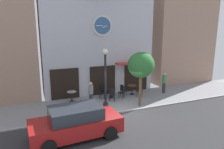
% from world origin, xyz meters
% --- Properties ---
extents(ground_plane, '(27.95, 9.35, 0.13)m').
position_xyz_m(ground_plane, '(0.00, -0.63, -0.02)').
color(ground_plane, gray).
extents(clock_building, '(8.92, 3.35, 10.38)m').
position_xyz_m(clock_building, '(0.06, 5.09, 5.38)').
color(clock_building, '#B2B2BC').
rests_on(clock_building, ground_plane).
extents(neighbor_building_right, '(6.25, 3.94, 14.55)m').
position_xyz_m(neighbor_building_right, '(8.71, 6.01, 7.27)').
color(neighbor_building_right, '#9E7A66').
rests_on(neighbor_building_right, ground_plane).
extents(street_lamp, '(0.36, 0.36, 3.93)m').
position_xyz_m(street_lamp, '(-0.76, 1.11, 2.00)').
color(street_lamp, black).
rests_on(street_lamp, ground_plane).
extents(street_tree, '(1.81, 1.63, 3.69)m').
position_xyz_m(street_tree, '(1.57, 0.65, 2.80)').
color(street_tree, brown).
rests_on(street_tree, ground_plane).
extents(cafe_table_center_left, '(0.67, 0.67, 0.76)m').
position_xyz_m(cafe_table_center_left, '(-2.61, 3.17, 0.53)').
color(cafe_table_center_left, black).
rests_on(cafe_table_center_left, ground_plane).
extents(cafe_table_rightmost, '(0.67, 0.67, 0.72)m').
position_xyz_m(cafe_table_rightmost, '(0.36, 2.95, 0.49)').
color(cafe_table_rightmost, black).
rests_on(cafe_table_rightmost, ground_plane).
extents(cafe_table_center_right, '(0.71, 0.71, 0.76)m').
position_xyz_m(cafe_table_center_right, '(2.21, 3.07, 0.54)').
color(cafe_table_center_right, black).
rests_on(cafe_table_center_right, ground_plane).
extents(cafe_chair_outer, '(0.56, 0.56, 0.90)m').
position_xyz_m(cafe_chair_outer, '(2.52, 2.32, 0.53)').
color(cafe_chair_outer, black).
rests_on(cafe_chair_outer, ground_plane).
extents(cafe_chair_by_entrance, '(0.51, 0.51, 0.90)m').
position_xyz_m(cafe_chair_by_entrance, '(-0.44, 3.02, 0.53)').
color(cafe_chair_by_entrance, black).
rests_on(cafe_chair_by_entrance, ground_plane).
extents(cafe_chair_right_end, '(0.57, 0.57, 0.90)m').
position_xyz_m(cafe_chair_right_end, '(1.09, 2.48, 0.53)').
color(cafe_chair_right_end, black).
rests_on(cafe_chair_right_end, ground_plane).
extents(cafe_chair_facing_wall, '(0.52, 0.52, 0.90)m').
position_xyz_m(cafe_chair_facing_wall, '(0.05, 3.69, 0.53)').
color(cafe_chair_facing_wall, black).
rests_on(cafe_chair_facing_wall, ground_plane).
extents(cafe_chair_near_lamp, '(0.53, 0.53, 0.90)m').
position_xyz_m(cafe_chair_near_lamp, '(0.11, 2.13, 0.53)').
color(cafe_chair_near_lamp, black).
rests_on(cafe_chair_near_lamp, ground_plane).
extents(cafe_chair_left_end, '(0.48, 0.48, 0.90)m').
position_xyz_m(cafe_chair_left_end, '(1.37, 3.01, 0.53)').
color(cafe_chair_left_end, black).
rests_on(cafe_chair_left_end, ground_plane).
extents(pedestrian_green, '(0.45, 0.45, 1.67)m').
position_xyz_m(pedestrian_green, '(4.83, 2.48, 0.86)').
color(pedestrian_green, '#2D2D38').
rests_on(pedestrian_green, ground_plane).
extents(pedestrian_grey, '(0.45, 0.45, 1.67)m').
position_xyz_m(pedestrian_grey, '(-1.53, 1.90, 0.86)').
color(pedestrian_grey, '#2D2D38').
rests_on(pedestrian_grey, ground_plane).
extents(parked_car_red, '(4.40, 2.22, 1.55)m').
position_xyz_m(parked_car_red, '(-3.38, -1.91, 0.76)').
color(parked_car_red, maroon).
rests_on(parked_car_red, ground_plane).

